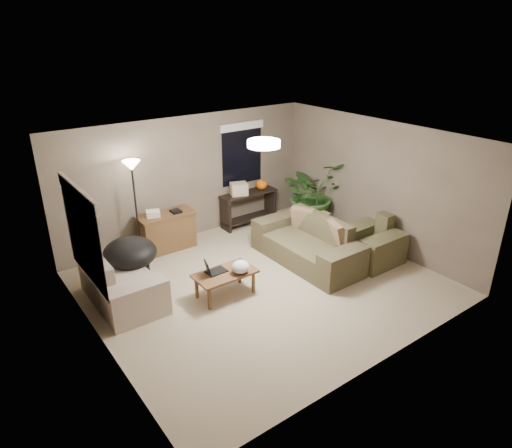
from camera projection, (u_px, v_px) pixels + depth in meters
room_shell at (263, 217)px, 7.33m from camera, size 5.50×5.50×5.50m
main_sofa at (308, 247)px, 8.47m from camera, size 0.95×2.20×0.85m
throw_pillows at (319, 226)px, 8.47m from camera, size 0.40×1.40×0.47m
loveseat at (121, 285)px, 7.21m from camera, size 0.90×1.60×0.85m
armchair at (370, 246)px, 8.51m from camera, size 0.95×1.00×0.85m
coffee_table at (225, 276)px, 7.36m from camera, size 1.00×0.55×0.42m
laptop at (213, 270)px, 7.30m from camera, size 0.39×0.24×0.24m
plastic_bag at (240, 267)px, 7.29m from camera, size 0.34×0.32×0.21m
desk at (167, 231)px, 8.91m from camera, size 1.10×0.50×0.75m
desk_papers at (158, 213)px, 8.65m from camera, size 0.69×0.30×0.12m
console_table at (249, 206)px, 10.01m from camera, size 1.30×0.40×0.75m
pumpkin at (261, 185)px, 10.04m from camera, size 0.30×0.30×0.21m
cardboard_box at (239, 189)px, 9.70m from camera, size 0.42×0.36×0.26m
papasan_chair at (131, 257)px, 7.72m from camera, size 0.94×0.94×0.80m
floor_lamp at (133, 178)px, 8.07m from camera, size 0.32×0.32×1.91m
ceiling_fixture at (264, 144)px, 6.85m from camera, size 0.50×0.50×0.10m
houseplant at (312, 201)px, 9.91m from camera, size 1.34×1.49×1.16m
cat_scratching_post at (323, 225)px, 9.59m from camera, size 0.32×0.32×0.50m
window_left at (81, 219)px, 5.86m from camera, size 0.05×1.56×1.33m
window_back at (242, 143)px, 9.65m from camera, size 1.06×0.05×1.33m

